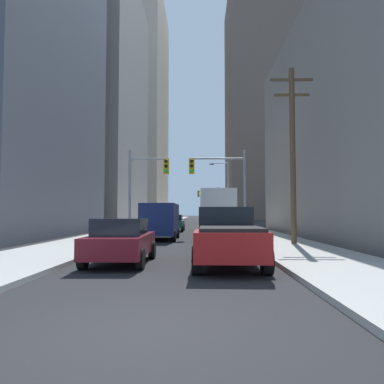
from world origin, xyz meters
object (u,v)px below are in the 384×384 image
sedan_silver (217,232)px  traffic_signal_far_right (209,199)px  cargo_van_navy (161,219)px  sedan_white (207,220)px  traffic_signal_near_left (146,179)px  city_bus (217,210)px  sedan_maroon (121,241)px  sedan_blue (206,219)px  pickup_truck_red (227,236)px  traffic_signal_near_right (220,178)px  sedan_green (173,223)px

sedan_silver → traffic_signal_far_right: (0.70, 44.02, 3.26)m
cargo_van_navy → sedan_white: (3.36, 25.47, -0.52)m
sedan_silver → traffic_signal_near_left: (-4.50, 7.43, 3.22)m
city_bus → sedan_maroon: (-4.09, -18.47, -1.16)m
city_bus → sedan_maroon: 18.96m
city_bus → sedan_blue: city_bus is taller
pickup_truck_red → sedan_maroon: pickup_truck_red is taller
sedan_silver → traffic_signal_far_right: traffic_signal_far_right is taller
sedan_white → traffic_signal_near_right: bearing=-88.8°
cargo_van_navy → sedan_silver: size_ratio=1.23×
pickup_truck_red → traffic_signal_far_right: (0.65, 49.44, 3.10)m
sedan_green → traffic_signal_far_right: size_ratio=0.70×
traffic_signal_near_left → sedan_blue: bearing=81.9°
pickup_truck_red → sedan_maroon: size_ratio=1.29×
sedan_blue → traffic_signal_near_left: traffic_signal_near_left is taller
city_bus → traffic_signal_near_left: (-5.12, -5.89, 2.06)m
sedan_white → sedan_green: bearing=-102.4°
city_bus → sedan_blue: (-0.61, 25.63, -1.16)m
city_bus → sedan_green: (-3.89, 2.67, -1.16)m
sedan_white → traffic_signal_far_right: traffic_signal_far_right is taller
sedan_silver → traffic_signal_near_left: bearing=121.2°
traffic_signal_near_left → sedan_white: bearing=79.1°
cargo_van_navy → traffic_signal_near_right: 5.08m
pickup_truck_red → sedan_green: size_ratio=1.29×
sedan_green → traffic_signal_far_right: (3.96, 28.03, 3.26)m
cargo_van_navy → traffic_signal_far_right: (4.01, 38.37, 2.75)m
sedan_white → pickup_truck_red: bearing=-90.0°
pickup_truck_red → sedan_maroon: 3.54m
sedan_white → sedan_maroon: bearing=-95.5°
cargo_van_navy → sedan_white: cargo_van_navy is taller
traffic_signal_near_left → traffic_signal_far_right: size_ratio=1.00×
pickup_truck_red → sedan_white: 36.54m
cargo_van_navy → traffic_signal_near_right: traffic_signal_near_right is taller
sedan_white → sedan_silver: bearing=-90.1°
pickup_truck_red → sedan_blue: size_ratio=1.29×
sedan_green → sedan_blue: size_ratio=1.00×
sedan_silver → city_bus: bearing=87.3°
cargo_van_navy → traffic_signal_near_right: (3.87, 1.78, 2.76)m
sedan_green → traffic_signal_near_right: size_ratio=0.70×
pickup_truck_red → sedan_blue: bearing=90.1°
sedan_white → sedan_blue: size_ratio=1.00×
traffic_signal_near_left → sedan_maroon: bearing=-85.3°
cargo_van_navy → traffic_signal_near_left: bearing=123.7°
sedan_green → pickup_truck_red: bearing=-81.2°
sedan_silver → traffic_signal_far_right: 44.14m
sedan_blue → traffic_signal_far_right: size_ratio=0.70×
sedan_silver → traffic_signal_near_right: size_ratio=0.71×
sedan_blue → traffic_signal_near_left: 32.00m
sedan_green → traffic_signal_near_left: size_ratio=0.70×
city_bus → sedan_maroon: bearing=-102.5°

